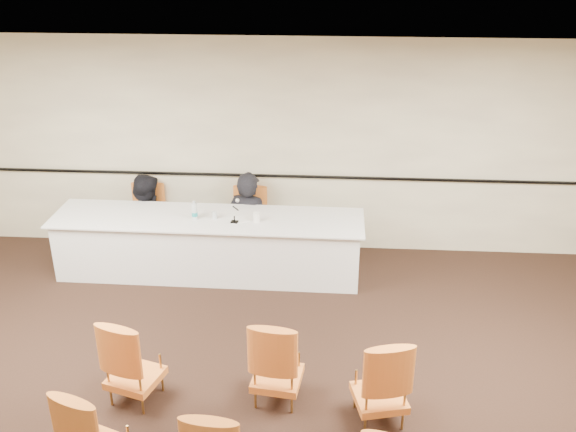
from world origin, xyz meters
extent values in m
plane|color=silver|center=(0.00, 0.00, 3.00)|extent=(10.00, 10.00, 0.00)
cube|color=#FAF0C5|center=(0.00, 4.00, 1.50)|extent=(10.00, 0.04, 3.00)
cube|color=black|center=(0.00, 3.96, 1.10)|extent=(9.80, 0.04, 0.03)
imported|color=black|center=(-0.45, 3.72, 0.36)|extent=(0.74, 0.60, 1.76)
imported|color=black|center=(-1.92, 3.73, 0.32)|extent=(0.94, 0.81, 1.68)
cube|color=white|center=(-0.47, 3.10, 0.82)|extent=(0.37, 0.34, 0.00)
cylinder|color=silver|center=(-0.81, 3.10, 0.87)|extent=(0.07, 0.07, 0.10)
cylinder|color=white|center=(-0.26, 3.04, 0.88)|extent=(0.10, 0.10, 0.13)
camera|label=1|loc=(0.65, -4.36, 4.30)|focal=40.00mm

